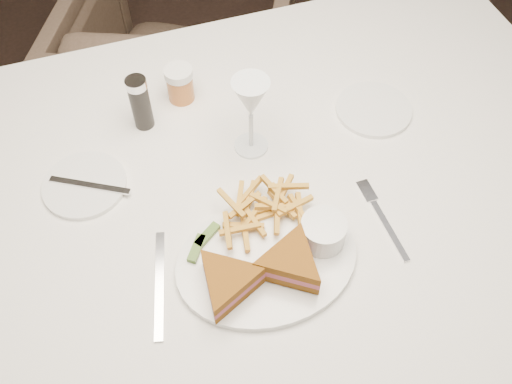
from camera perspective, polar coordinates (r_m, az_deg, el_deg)
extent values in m
cube|color=white|center=(1.41, -0.50, -8.52)|extent=(1.58, 1.12, 0.75)
imported|color=#48382C|center=(1.96, -7.14, 12.82)|extent=(0.86, 0.84, 0.70)
ellipsoid|color=white|center=(1.00, 1.06, -6.86)|extent=(0.34, 0.27, 0.01)
cube|color=silver|center=(1.00, -9.62, -9.06)|extent=(0.05, 0.20, 0.00)
cylinder|color=white|center=(1.14, -16.77, 0.69)|extent=(0.16, 0.16, 0.01)
cylinder|color=white|center=(1.24, 11.68, 8.09)|extent=(0.16, 0.16, 0.01)
cylinder|color=black|center=(1.18, -11.49, 8.71)|extent=(0.04, 0.04, 0.12)
cylinder|color=#B0612A|center=(1.23, -7.61, 10.65)|extent=(0.06, 0.06, 0.08)
cube|color=#416423|center=(1.01, -4.89, -4.32)|extent=(0.05, 0.05, 0.01)
cube|color=#416423|center=(1.00, -5.96, -5.63)|extent=(0.04, 0.06, 0.01)
cylinder|color=white|center=(1.00, 6.71, -3.97)|extent=(0.08, 0.08, 0.05)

